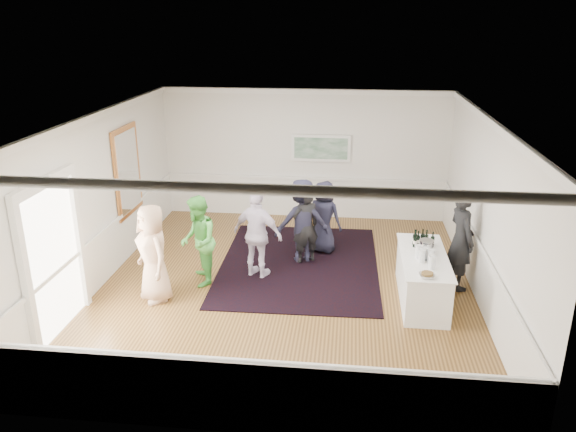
# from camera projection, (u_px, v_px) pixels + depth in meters

# --- Properties ---
(floor) EXTENTS (8.00, 8.00, 0.00)m
(floor) POSITION_uv_depth(u_px,v_px,m) (286.00, 286.00, 10.63)
(floor) COLOR olive
(floor) RESTS_ON ground
(ceiling) EXTENTS (7.00, 8.00, 0.02)m
(ceiling) POSITION_uv_depth(u_px,v_px,m) (286.00, 117.00, 9.54)
(ceiling) COLOR white
(ceiling) RESTS_ON wall_back
(wall_left) EXTENTS (0.02, 8.00, 3.20)m
(wall_left) POSITION_uv_depth(u_px,v_px,m) (100.00, 200.00, 10.45)
(wall_left) COLOR white
(wall_left) RESTS_ON floor
(wall_right) EXTENTS (0.02, 8.00, 3.20)m
(wall_right) POSITION_uv_depth(u_px,v_px,m) (486.00, 214.00, 9.72)
(wall_right) COLOR white
(wall_right) RESTS_ON floor
(wall_back) EXTENTS (7.00, 0.02, 3.20)m
(wall_back) POSITION_uv_depth(u_px,v_px,m) (305.00, 154.00, 13.83)
(wall_back) COLOR white
(wall_back) RESTS_ON floor
(wall_front) EXTENTS (7.00, 0.02, 3.20)m
(wall_front) POSITION_uv_depth(u_px,v_px,m) (245.00, 319.00, 6.34)
(wall_front) COLOR white
(wall_front) RESTS_ON floor
(wainscoting) EXTENTS (7.00, 8.00, 1.00)m
(wainscoting) POSITION_uv_depth(u_px,v_px,m) (286.00, 262.00, 10.46)
(wainscoting) COLOR white
(wainscoting) RESTS_ON floor
(mirror) EXTENTS (0.05, 1.25, 1.85)m
(mirror) POSITION_uv_depth(u_px,v_px,m) (128.00, 171.00, 11.60)
(mirror) COLOR #C27639
(mirror) RESTS_ON wall_left
(doorway) EXTENTS (0.10, 1.78, 2.56)m
(doorway) POSITION_uv_depth(u_px,v_px,m) (52.00, 248.00, 8.73)
(doorway) COLOR white
(doorway) RESTS_ON wall_left
(landscape_painting) EXTENTS (1.44, 0.06, 0.66)m
(landscape_painting) POSITION_uv_depth(u_px,v_px,m) (321.00, 148.00, 13.67)
(landscape_painting) COLOR white
(landscape_painting) RESTS_ON wall_back
(area_rug) EXTENTS (3.26, 4.23, 0.02)m
(area_rug) POSITION_uv_depth(u_px,v_px,m) (299.00, 264.00, 11.56)
(area_rug) COLOR black
(area_rug) RESTS_ON floor
(serving_table) EXTENTS (0.81, 2.12, 0.86)m
(serving_table) POSITION_uv_depth(u_px,v_px,m) (422.00, 278.00, 9.99)
(serving_table) COLOR white
(serving_table) RESTS_ON floor
(bartender) EXTENTS (0.65, 0.80, 1.91)m
(bartender) POSITION_uv_depth(u_px,v_px,m) (461.00, 240.00, 10.30)
(bartender) COLOR black
(bartender) RESTS_ON floor
(guest_tan) EXTENTS (1.01, 1.03, 1.79)m
(guest_tan) POSITION_uv_depth(u_px,v_px,m) (153.00, 253.00, 9.86)
(guest_tan) COLOR tan
(guest_tan) RESTS_ON floor
(guest_green) EXTENTS (0.86, 0.98, 1.73)m
(guest_green) POSITION_uv_depth(u_px,v_px,m) (198.00, 241.00, 10.47)
(guest_green) COLOR #59C74F
(guest_green) RESTS_ON floor
(guest_lilac) EXTENTS (1.12, 0.77, 1.76)m
(guest_lilac) POSITION_uv_depth(u_px,v_px,m) (258.00, 234.00, 10.75)
(guest_lilac) COLOR white
(guest_lilac) RESTS_ON floor
(guest_dark_a) EXTENTS (1.27, 0.95, 1.75)m
(guest_dark_a) POSITION_uv_depth(u_px,v_px,m) (302.00, 221.00, 11.46)
(guest_dark_a) COLOR #1C1C2F
(guest_dark_a) RESTS_ON floor
(guest_dark_b) EXTENTS (0.69, 0.63, 1.59)m
(guest_dark_b) POSITION_uv_depth(u_px,v_px,m) (305.00, 226.00, 11.41)
(guest_dark_b) COLOR black
(guest_dark_b) RESTS_ON floor
(guest_navy) EXTENTS (0.90, 0.76, 1.57)m
(guest_navy) POSITION_uv_depth(u_px,v_px,m) (324.00, 217.00, 11.94)
(guest_navy) COLOR #1C1C2F
(guest_navy) RESTS_ON floor
(wine_bottles) EXTENTS (0.39, 0.22, 0.31)m
(wine_bottles) POSITION_uv_depth(u_px,v_px,m) (421.00, 238.00, 10.24)
(wine_bottles) COLOR black
(wine_bottles) RESTS_ON serving_table
(juice_pitchers) EXTENTS (0.31, 0.57, 0.24)m
(juice_pitchers) POSITION_uv_depth(u_px,v_px,m) (426.00, 255.00, 9.57)
(juice_pitchers) COLOR #60B03F
(juice_pitchers) RESTS_ON serving_table
(ice_bucket) EXTENTS (0.26, 0.26, 0.25)m
(ice_bucket) POSITION_uv_depth(u_px,v_px,m) (426.00, 247.00, 9.92)
(ice_bucket) COLOR silver
(ice_bucket) RESTS_ON serving_table
(nut_bowl) EXTENTS (0.27, 0.27, 0.08)m
(nut_bowl) POSITION_uv_depth(u_px,v_px,m) (427.00, 275.00, 9.04)
(nut_bowl) COLOR white
(nut_bowl) RESTS_ON serving_table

